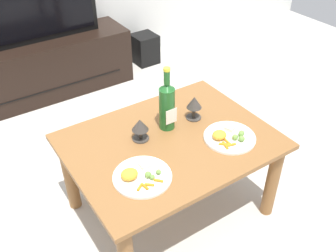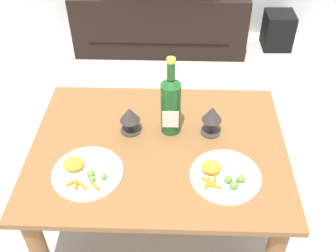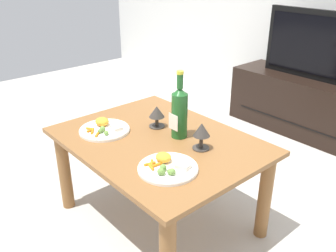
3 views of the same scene
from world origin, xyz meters
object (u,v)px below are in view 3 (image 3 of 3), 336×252
goblet_right (202,132)px  wine_bottle (179,111)px  tv_stand (308,106)px  dinner_plate_left (104,129)px  dinner_plate_right (167,167)px  goblet_left (157,113)px  tv_screen (318,46)px  dining_table (159,155)px

goblet_right → wine_bottle: bearing=176.3°
tv_stand → dinner_plate_left: 1.86m
tv_stand → dinner_plate_right: dinner_plate_right is taller
tv_stand → dinner_plate_left: size_ratio=4.83×
wine_bottle → goblet_left: (-0.17, -0.01, -0.06)m
tv_screen → goblet_left: tv_screen is taller
goblet_left → tv_screen: bearing=88.2°
dining_table → dinner_plate_left: size_ratio=3.85×
tv_stand → goblet_left: size_ratio=10.80×
goblet_right → dinner_plate_left: size_ratio=0.50×
tv_screen → goblet_left: bearing=-91.8°
tv_screen → goblet_right: (0.29, -1.58, -0.13)m
wine_bottle → dinner_plate_right: 0.36m
goblet_right → dinner_plate_right: goblet_right is taller
dinner_plate_left → tv_stand: bearing=84.0°
goblet_left → dinner_plate_right: (0.38, -0.25, -0.07)m
tv_stand → goblet_left: bearing=-91.8°
tv_stand → dinner_plate_right: 1.88m
goblet_left → goblet_right: 0.34m
dining_table → dinner_plate_right: dinner_plate_right is taller
dining_table → tv_stand: bearing=92.5°
tv_screen → wine_bottle: tv_screen is taller
tv_stand → tv_screen: bearing=-90.0°
tv_stand → wine_bottle: 1.63m
dining_table → tv_screen: size_ratio=1.17×
tv_screen → goblet_right: bearing=-79.7°
dining_table → dinner_plate_left: (-0.26, -0.16, 0.11)m
goblet_left → dining_table: bearing=-36.7°
dining_table → wine_bottle: (0.05, 0.10, 0.24)m
goblet_right → dinner_plate_left: bearing=-152.7°
goblet_right → tv_stand: bearing=100.3°
goblet_right → dining_table: bearing=-157.2°
tv_screen → dinner_plate_right: tv_screen is taller
goblet_left → goblet_right: goblet_right is taller
dinner_plate_right → wine_bottle: bearing=128.6°
goblet_left → dinner_plate_right: goblet_left is taller
dinner_plate_left → dinner_plate_right: dinner_plate_left is taller
tv_screen → dinner_plate_right: bearing=-79.8°
goblet_right → dinner_plate_right: bearing=-81.0°
goblet_left → tv_stand: bearing=88.2°
dining_table → tv_stand: size_ratio=0.80×
dining_table → tv_stand: 1.69m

